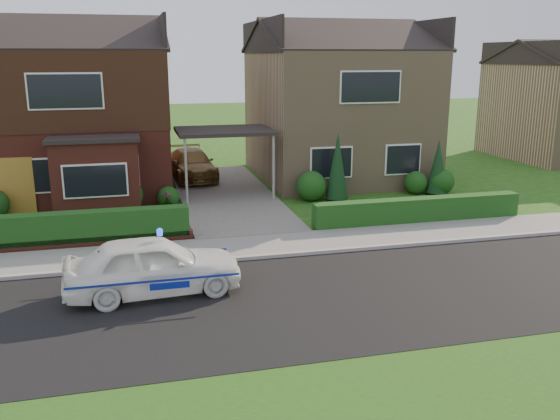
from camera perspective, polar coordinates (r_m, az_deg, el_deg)
name	(u,v)px	position (r m, az deg, el deg)	size (l,w,h in m)	color
ground	(298,299)	(14.27, 1.78, -8.60)	(120.00, 120.00, 0.00)	#1D4512
road	(298,299)	(14.27, 1.78, -8.60)	(60.00, 6.00, 0.02)	black
kerb	(269,256)	(17.01, -1.03, -4.47)	(60.00, 0.16, 0.12)	#9E9993
sidewalk	(261,246)	(17.98, -1.79, -3.44)	(60.00, 2.00, 0.10)	slate
driveway	(226,195)	(24.52, -5.25, 1.47)	(3.80, 12.00, 0.12)	#666059
house_left	(76,100)	(26.66, -19.03, 9.96)	(7.50, 9.53, 7.25)	maroon
house_right	(337,99)	(28.29, 5.47, 10.61)	(7.50, 8.06, 7.25)	#A08462
carport_link	(224,132)	(24.02, -5.38, 7.48)	(3.80, 3.00, 2.77)	black
garage_door	(2,187)	(23.49, -25.19, 2.00)	(2.20, 0.10, 2.10)	olive
dwarf_wall	(63,244)	(18.84, -20.14, -3.09)	(7.70, 0.25, 0.36)	maroon
hedge_left	(64,248)	(19.04, -20.05, -3.47)	(7.50, 0.55, 0.90)	#153D13
hedge_right	(417,223)	(21.04, 13.07, -1.25)	(7.50, 0.55, 0.80)	#153D13
shrub_left_mid	(125,195)	(22.46, -14.73, 1.38)	(1.32, 1.32, 1.32)	#153D13
shrub_left_near	(169,197)	(22.84, -10.68, 1.21)	(0.84, 0.84, 0.84)	#153D13
shrub_right_near	(311,186)	(23.58, 3.04, 2.32)	(1.20, 1.20, 1.20)	#153D13
shrub_right_mid	(416,183)	(25.41, 12.94, 2.59)	(0.96, 0.96, 0.96)	#153D13
shrub_right_far	(441,181)	(25.61, 15.25, 2.67)	(1.08, 1.08, 1.08)	#153D13
conifer_a	(337,168)	(23.57, 5.53, 4.00)	(0.90, 0.90, 2.60)	black
conifer_b	(438,168)	(25.40, 14.94, 3.89)	(0.90, 0.90, 2.20)	black
police_car	(153,266)	(14.66, -12.11, -5.28)	(3.88, 4.33, 1.60)	white
driveway_car	(192,164)	(27.66, -8.48, 4.39)	(1.83, 4.50, 1.31)	brown
potted_plant_a	(93,221)	(20.27, -17.58, -1.05)	(0.41, 0.27, 0.77)	gray
potted_plant_c	(167,202)	(22.19, -10.82, 0.72)	(0.43, 0.43, 0.77)	gray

